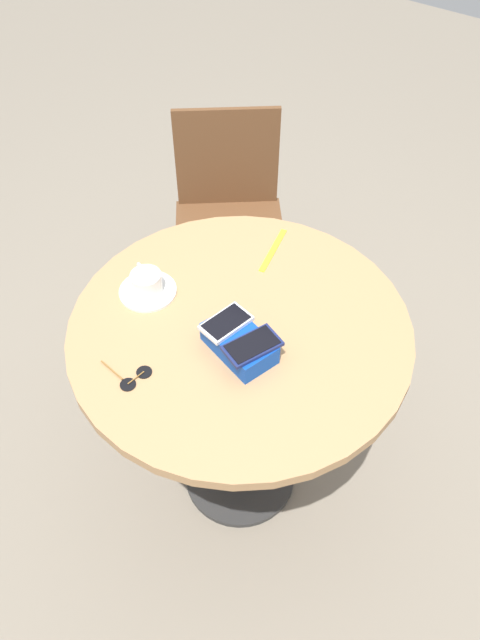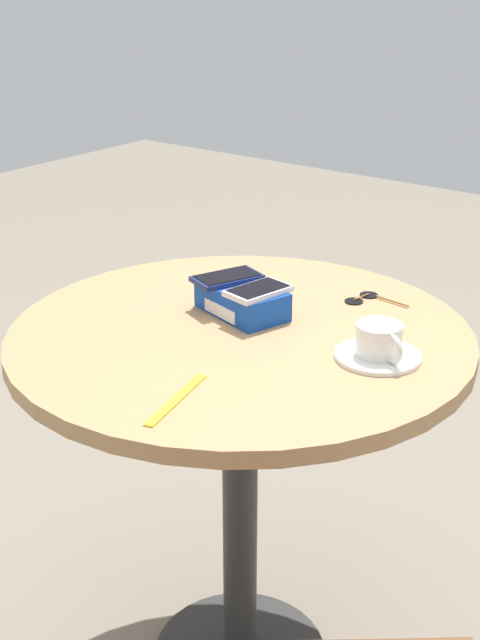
% 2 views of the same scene
% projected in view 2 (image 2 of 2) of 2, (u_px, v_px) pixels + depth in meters
% --- Properties ---
extents(round_table, '(0.85, 0.85, 0.77)m').
position_uv_depth(round_table, '(240.00, 395.00, 1.68)').
color(round_table, '#2D2D2D').
rests_on(round_table, ground_plane).
extents(phone_box, '(0.20, 0.15, 0.05)m').
position_uv_depth(phone_box, '(242.00, 300.00, 1.69)').
color(phone_box, '#0F42AD').
rests_on(phone_box, round_table).
extents(phone_navy, '(0.11, 0.15, 0.01)m').
position_uv_depth(phone_navy, '(227.00, 278.00, 1.71)').
color(phone_navy, navy).
rests_on(phone_navy, phone_box).
extents(phone_white, '(0.09, 0.13, 0.01)m').
position_uv_depth(phone_white, '(258.00, 290.00, 1.65)').
color(phone_white, silver).
rests_on(phone_white, phone_box).
extents(saucer, '(0.15, 0.15, 0.01)m').
position_uv_depth(saucer, '(378.00, 356.00, 1.52)').
color(saucer, white).
rests_on(saucer, round_table).
extents(coffee_cup, '(0.10, 0.08, 0.05)m').
position_uv_depth(coffee_cup, '(380.00, 339.00, 1.50)').
color(coffee_cup, white).
rests_on(coffee_cup, saucer).
extents(lanyard_strap, '(0.06, 0.18, 0.00)m').
position_uv_depth(lanyard_strap, '(176.00, 399.00, 1.38)').
color(lanyard_strap, yellow).
rests_on(lanyard_strap, round_table).
extents(sunglasses, '(0.12, 0.08, 0.01)m').
position_uv_depth(sunglasses, '(365.00, 298.00, 1.77)').
color(sunglasses, black).
rests_on(sunglasses, round_table).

